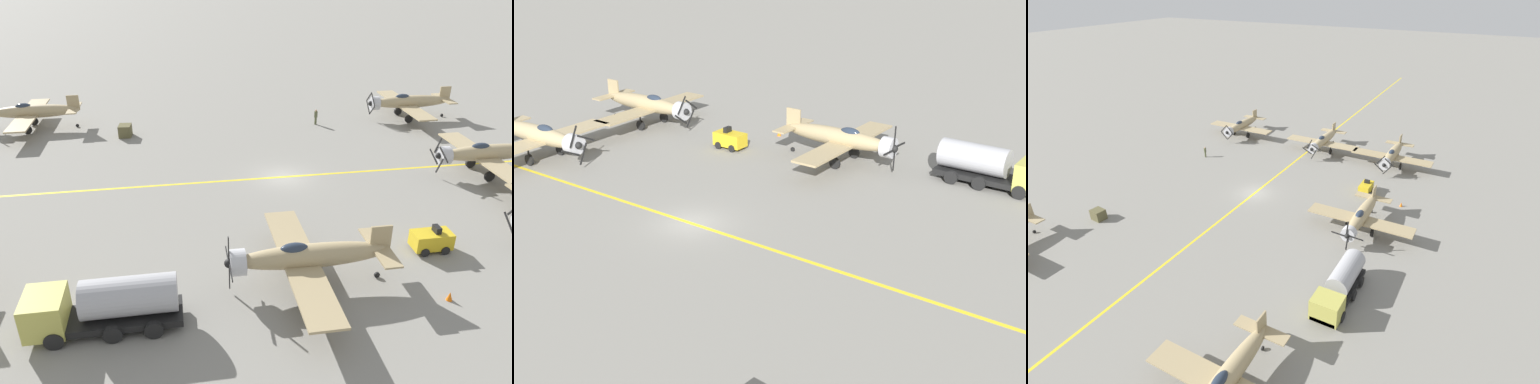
% 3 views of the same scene
% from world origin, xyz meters
% --- Properties ---
extents(ground_plane, '(400.00, 400.00, 0.00)m').
position_xyz_m(ground_plane, '(0.00, 0.00, 0.00)').
color(ground_plane, gray).
extents(taxiway_stripe, '(0.30, 160.00, 0.01)m').
position_xyz_m(taxiway_stripe, '(0.00, 0.00, 0.00)').
color(taxiway_stripe, yellow).
rests_on(taxiway_stripe, ground).
extents(airplane_near_left, '(12.00, 9.98, 3.65)m').
position_xyz_m(airplane_near_left, '(-13.82, -17.25, 2.01)').
color(airplane_near_left, tan).
rests_on(airplane_near_left, ground).
extents(airplane_mid_left, '(12.00, 9.98, 3.80)m').
position_xyz_m(airplane_mid_left, '(-15.44, 1.98, 2.01)').
color(airplane_mid_left, tan).
rests_on(airplane_mid_left, ground).
extents(airplane_near_center, '(12.00, 9.98, 3.65)m').
position_xyz_m(airplane_near_center, '(-2.25, -17.74, 2.01)').
color(airplane_near_center, tan).
rests_on(airplane_near_center, ground).
extents(fuel_tanker, '(2.67, 8.00, 2.98)m').
position_xyz_m(fuel_tanker, '(-17.36, 13.33, 1.51)').
color(fuel_tanker, black).
rests_on(fuel_tanker, ground).
extents(tow_tractor, '(1.57, 2.60, 1.79)m').
position_xyz_m(tow_tractor, '(-13.07, -7.26, 0.79)').
color(tow_tractor, gold).
rests_on(tow_tractor, ground).
extents(traffic_cone, '(0.36, 0.36, 0.55)m').
position_xyz_m(traffic_cone, '(-18.21, -5.87, 0.28)').
color(traffic_cone, orange).
rests_on(traffic_cone, ground).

